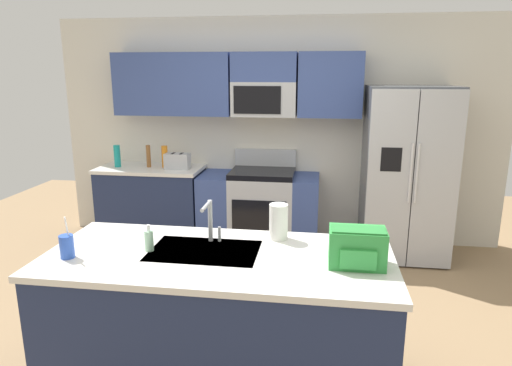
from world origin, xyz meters
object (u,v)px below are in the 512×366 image
(range_oven, at_px, (259,209))
(toaster, at_px, (177,161))
(soap_dispenser, at_px, (149,240))
(sink_faucet, at_px, (210,218))
(refrigerator, at_px, (406,174))
(drink_cup_blue, at_px, (67,246))
(backpack, at_px, (357,247))
(paper_towel_roll, at_px, (278,222))
(bottle_teal, at_px, (117,156))
(bottle_orange, at_px, (165,157))
(pepper_mill, at_px, (148,156))

(range_oven, xyz_separation_m, toaster, (-0.94, -0.05, 0.55))
(soap_dispenser, bearing_deg, sink_faucet, 28.70)
(refrigerator, distance_m, soap_dispenser, 3.08)
(refrigerator, distance_m, toaster, 2.55)
(sink_faucet, relative_size, drink_cup_blue, 1.08)
(range_oven, bearing_deg, backpack, -69.93)
(toaster, height_order, soap_dispenser, toaster)
(sink_faucet, xyz_separation_m, paper_towel_roll, (0.43, 0.13, -0.05))
(paper_towel_roll, bearing_deg, refrigerator, 60.13)
(range_oven, bearing_deg, bottle_teal, -178.57)
(soap_dispenser, bearing_deg, bottle_teal, 118.78)
(sink_faucet, xyz_separation_m, drink_cup_blue, (-0.79, -0.37, -0.10))
(refrigerator, height_order, toaster, refrigerator)
(bottle_orange, bearing_deg, bottle_teal, -175.02)
(pepper_mill, height_order, paper_towel_roll, pepper_mill)
(range_oven, height_order, pepper_mill, pepper_mill)
(range_oven, relative_size, soap_dispenser, 8.00)
(sink_faucet, distance_m, paper_towel_roll, 0.46)
(refrigerator, bearing_deg, range_oven, 177.43)
(soap_dispenser, bearing_deg, refrigerator, 50.46)
(range_oven, relative_size, bottle_teal, 5.28)
(range_oven, relative_size, paper_towel_roll, 5.67)
(range_oven, distance_m, drink_cup_blue, 2.80)
(bottle_orange, height_order, sink_faucet, sink_faucet)
(refrigerator, bearing_deg, pepper_mill, 178.63)
(pepper_mill, relative_size, sink_faucet, 0.92)
(refrigerator, height_order, soap_dispenser, refrigerator)
(bottle_teal, bearing_deg, backpack, -43.41)
(drink_cup_blue, bearing_deg, paper_towel_roll, 22.17)
(sink_faucet, bearing_deg, bottle_teal, 126.98)
(refrigerator, height_order, bottle_teal, refrigerator)
(refrigerator, xyz_separation_m, drink_cup_blue, (-2.41, -2.55, 0.05))
(pepper_mill, height_order, soap_dispenser, pepper_mill)
(toaster, bearing_deg, bottle_orange, 160.82)
(soap_dispenser, xyz_separation_m, paper_towel_roll, (0.78, 0.32, 0.05))
(pepper_mill, xyz_separation_m, paper_towel_roll, (1.73, -2.12, -0.01))
(bottle_teal, xyz_separation_m, paper_towel_roll, (2.10, -2.08, -0.01))
(refrigerator, height_order, bottle_orange, refrigerator)
(refrigerator, relative_size, bottle_teal, 7.19)
(refrigerator, xyz_separation_m, paper_towel_roll, (-1.18, -2.05, 0.09))
(paper_towel_roll, xyz_separation_m, backpack, (0.49, -0.37, -0.00))
(pepper_mill, bearing_deg, bottle_teal, -173.89)
(refrigerator, relative_size, bottle_orange, 7.28)
(sink_faucet, bearing_deg, toaster, 112.93)
(bottle_teal, relative_size, drink_cup_blue, 0.98)
(bottle_orange, distance_m, backpack, 3.22)
(pepper_mill, relative_size, soap_dispenser, 1.53)
(toaster, height_order, pepper_mill, pepper_mill)
(toaster, xyz_separation_m, backpack, (1.85, -2.44, 0.03))
(bottle_orange, xyz_separation_m, paper_towel_roll, (1.54, -2.13, -0.01))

